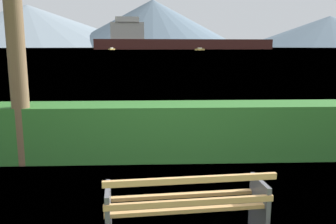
# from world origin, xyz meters

# --- Properties ---
(water_surface) EXTENTS (620.00, 620.00, 0.00)m
(water_surface) POSITION_xyz_m (0.00, 309.04, 0.00)
(water_surface) COLOR #7A99A8
(water_surface) RESTS_ON ground_plane
(park_bench) EXTENTS (1.83, 0.73, 0.87)m
(park_bench) POSITION_xyz_m (0.01, -0.06, 0.43)
(park_bench) COLOR tan
(park_bench) RESTS_ON ground_plane
(hedge_row) EXTENTS (7.51, 0.90, 1.06)m
(hedge_row) POSITION_xyz_m (0.00, 3.05, 0.53)
(hedge_row) COLOR #2D6B28
(hedge_row) RESTS_ON ground_plane
(cargo_ship_large) EXTENTS (111.57, 27.21, 19.05)m
(cargo_ship_large) POSITION_xyz_m (10.58, 220.91, 5.33)
(cargo_ship_large) COLOR #471E19
(cargo_ship_large) RESTS_ON water_surface
(fishing_boat_near) EXTENTS (5.00, 3.73, 1.37)m
(fishing_boat_near) POSITION_xyz_m (22.76, 172.82, 0.50)
(fishing_boat_near) COLOR gold
(fishing_boat_near) RESTS_ON water_surface
(sailboat_mid) EXTENTS (3.62, 4.44, 1.35)m
(sailboat_mid) POSITION_xyz_m (-23.29, 197.45, 0.47)
(sailboat_mid) COLOR gold
(sailboat_mid) RESTS_ON water_surface
(distant_hills) EXTENTS (800.76, 396.32, 70.83)m
(distant_hills) POSITION_xyz_m (-65.10, 571.85, 32.22)
(distant_hills) COLOR gray
(distant_hills) RESTS_ON ground_plane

